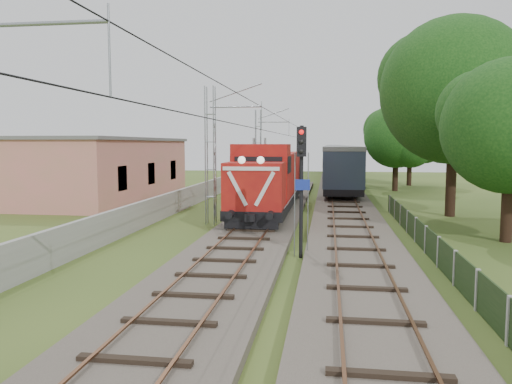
# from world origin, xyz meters

# --- Properties ---
(ground) EXTENTS (140.00, 140.00, 0.00)m
(ground) POSITION_xyz_m (0.00, 0.00, 0.00)
(ground) COLOR #39511E
(ground) RESTS_ON ground
(track_main) EXTENTS (4.20, 70.00, 0.45)m
(track_main) POSITION_xyz_m (0.00, 7.00, 0.18)
(track_main) COLOR #6B6054
(track_main) RESTS_ON ground
(track_side) EXTENTS (4.20, 80.00, 0.45)m
(track_side) POSITION_xyz_m (5.00, 20.00, 0.18)
(track_side) COLOR #6B6054
(track_side) RESTS_ON ground
(catenary) EXTENTS (3.31, 70.00, 8.00)m
(catenary) POSITION_xyz_m (-2.95, 12.00, 4.05)
(catenary) COLOR gray
(catenary) RESTS_ON ground
(boundary_wall) EXTENTS (0.25, 40.00, 1.50)m
(boundary_wall) POSITION_xyz_m (-6.50, 12.00, 0.75)
(boundary_wall) COLOR #9E9E99
(boundary_wall) RESTS_ON ground
(station_building) EXTENTS (8.40, 20.40, 5.22)m
(station_building) POSITION_xyz_m (-15.00, 24.00, 2.63)
(station_building) COLOR #D37271
(station_building) RESTS_ON ground
(fence) EXTENTS (0.12, 32.00, 1.20)m
(fence) POSITION_xyz_m (8.00, 3.00, 0.60)
(fence) COLOR black
(fence) RESTS_ON ground
(locomotive) EXTENTS (3.17, 18.12, 4.60)m
(locomotive) POSITION_xyz_m (0.00, 16.93, 2.35)
(locomotive) COLOR black
(locomotive) RESTS_ON ground
(coach_rake) EXTENTS (3.29, 123.04, 3.80)m
(coach_rake) POSITION_xyz_m (5.00, 83.53, 2.69)
(coach_rake) COLOR black
(coach_rake) RESTS_ON ground
(signal_post) EXTENTS (0.60, 0.47, 5.43)m
(signal_post) POSITION_xyz_m (2.73, 3.78, 3.73)
(signal_post) COLOR black
(signal_post) RESTS_ON ground
(tree_b) EXTENTS (9.82, 9.35, 12.73)m
(tree_b) POSITION_xyz_m (11.81, 17.21, 7.95)
(tree_b) COLOR #331F15
(tree_b) RESTS_ON ground
(tree_c) EXTENTS (6.67, 6.36, 8.65)m
(tree_c) POSITION_xyz_m (10.55, 34.88, 5.40)
(tree_c) COLOR #331F15
(tree_c) RESTS_ON ground
(tree_d) EXTENTS (7.17, 6.83, 9.30)m
(tree_d) POSITION_xyz_m (12.98, 41.79, 5.80)
(tree_d) COLOR #331F15
(tree_d) RESTS_ON ground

